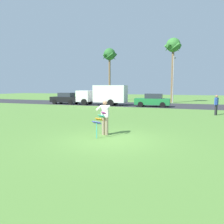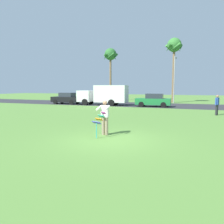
# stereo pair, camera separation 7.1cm
# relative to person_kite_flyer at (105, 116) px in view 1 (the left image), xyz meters

# --- Properties ---
(ground_plane) EXTENTS (120.00, 120.00, 0.00)m
(ground_plane) POSITION_rel_person_kite_flyer_xyz_m (0.64, -0.87, -0.95)
(ground_plane) COLOR #568438
(road_strip) EXTENTS (120.00, 8.00, 0.01)m
(road_strip) POSITION_rel_person_kite_flyer_xyz_m (0.64, 18.99, -0.95)
(road_strip) COLOR #2D2D33
(road_strip) RESTS_ON ground
(person_kite_flyer) EXTENTS (0.53, 0.65, 1.73)m
(person_kite_flyer) POSITION_rel_person_kite_flyer_xyz_m (0.00, 0.00, 0.00)
(person_kite_flyer) COLOR gray
(person_kite_flyer) RESTS_ON ground
(kite_held) EXTENTS (0.56, 0.72, 1.22)m
(kite_held) POSITION_rel_person_kite_flyer_xyz_m (-0.02, -0.67, -0.12)
(kite_held) COLOR #D83399
(kite_held) RESTS_ON ground
(parked_car_black) EXTENTS (4.22, 1.87, 1.60)m
(parked_car_black) POSITION_rel_person_kite_flyer_xyz_m (-12.80, 16.59, -0.18)
(parked_car_black) COLOR black
(parked_car_black) RESTS_ON ground
(parked_truck_white_box) EXTENTS (6.76, 2.27, 2.62)m
(parked_truck_white_box) POSITION_rel_person_kite_flyer_xyz_m (-6.85, 16.59, 0.46)
(parked_truck_white_box) COLOR silver
(parked_truck_white_box) RESTS_ON ground
(parked_car_green) EXTENTS (4.26, 1.96, 1.60)m
(parked_car_green) POSITION_rel_person_kite_flyer_xyz_m (-0.48, 16.59, -0.18)
(parked_car_green) COLOR #1E7238
(parked_car_green) RESTS_ON ground
(palm_tree_left_near) EXTENTS (2.58, 2.71, 9.25)m
(palm_tree_left_near) POSITION_rel_person_kite_flyer_xyz_m (-10.06, 26.84, 6.82)
(palm_tree_left_near) COLOR brown
(palm_tree_left_near) RESTS_ON ground
(palm_tree_right_near) EXTENTS (2.58, 2.71, 9.77)m
(palm_tree_right_near) POSITION_rel_person_kite_flyer_xyz_m (1.04, 24.84, 7.30)
(palm_tree_right_near) COLOR brown
(palm_tree_right_near) RESTS_ON ground
(streetlight_pole) EXTENTS (0.24, 1.65, 7.00)m
(streetlight_pole) POSITION_rel_person_kite_flyer_xyz_m (1.26, 24.33, 3.05)
(streetlight_pole) COLOR #9E9EA3
(streetlight_pole) RESTS_ON ground
(person_walker_near) EXTENTS (0.35, 0.53, 1.73)m
(person_walker_near) POSITION_rel_person_kite_flyer_xyz_m (5.99, 10.42, -0.02)
(person_walker_near) COLOR #26262B
(person_walker_near) RESTS_ON ground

